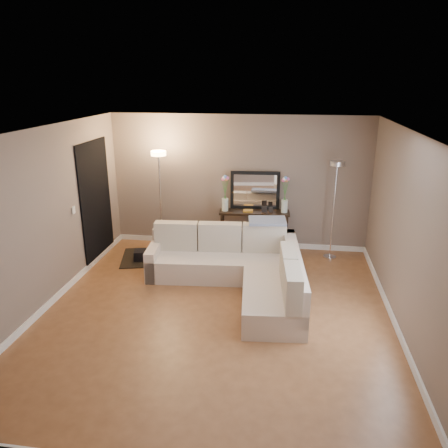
# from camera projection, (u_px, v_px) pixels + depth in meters

# --- Properties ---
(floor) EXTENTS (5.00, 5.50, 0.01)m
(floor) POSITION_uv_depth(u_px,v_px,m) (216.00, 314.00, 6.32)
(floor) COLOR brown
(floor) RESTS_ON ground
(ceiling) EXTENTS (5.00, 5.50, 0.01)m
(ceiling) POSITION_uv_depth(u_px,v_px,m) (215.00, 131.00, 5.49)
(ceiling) COLOR white
(ceiling) RESTS_ON ground
(wall_back) EXTENTS (5.00, 0.02, 2.60)m
(wall_back) POSITION_uv_depth(u_px,v_px,m) (239.00, 183.00, 8.49)
(wall_back) COLOR #77675B
(wall_back) RESTS_ON ground
(wall_front) EXTENTS (5.00, 0.02, 2.60)m
(wall_front) POSITION_uv_depth(u_px,v_px,m) (156.00, 347.00, 3.32)
(wall_front) COLOR #77675B
(wall_front) RESTS_ON ground
(wall_left) EXTENTS (0.02, 5.50, 2.60)m
(wall_left) POSITION_uv_depth(u_px,v_px,m) (43.00, 220.00, 6.25)
(wall_left) COLOR #77675B
(wall_left) RESTS_ON ground
(wall_right) EXTENTS (0.02, 5.50, 2.60)m
(wall_right) POSITION_uv_depth(u_px,v_px,m) (409.00, 238.00, 5.56)
(wall_right) COLOR #77675B
(wall_right) RESTS_ON ground
(baseboard_back) EXTENTS (5.00, 0.03, 0.10)m
(baseboard_back) POSITION_uv_depth(u_px,v_px,m) (238.00, 243.00, 8.87)
(baseboard_back) COLOR white
(baseboard_back) RESTS_ON ground
(baseboard_left) EXTENTS (0.03, 5.50, 0.10)m
(baseboard_left) POSITION_uv_depth(u_px,v_px,m) (55.00, 298.00, 6.65)
(baseboard_left) COLOR white
(baseboard_left) RESTS_ON ground
(baseboard_right) EXTENTS (0.03, 5.50, 0.10)m
(baseboard_right) POSITION_uv_depth(u_px,v_px,m) (395.00, 324.00, 5.96)
(baseboard_right) COLOR white
(baseboard_right) RESTS_ON ground
(doorway) EXTENTS (0.02, 1.20, 2.20)m
(doorway) POSITION_uv_depth(u_px,v_px,m) (96.00, 202.00, 7.91)
(doorway) COLOR black
(doorway) RESTS_ON ground
(switch_plate) EXTENTS (0.02, 0.08, 0.12)m
(switch_plate) POSITION_uv_depth(u_px,v_px,m) (74.00, 210.00, 7.08)
(switch_plate) COLOR white
(switch_plate) RESTS_ON ground
(sectional_sofa) EXTENTS (2.68, 2.45, 0.88)m
(sectional_sofa) POSITION_uv_depth(u_px,v_px,m) (240.00, 268.00, 7.06)
(sectional_sofa) COLOR beige
(sectional_sofa) RESTS_ON floor
(throw_blanket) EXTENTS (0.67, 0.45, 0.08)m
(throw_blanket) POSITION_uv_depth(u_px,v_px,m) (267.00, 221.00, 7.42)
(throw_blanket) COLOR gray
(throw_blanket) RESTS_ON sectional_sofa
(console_table) EXTENTS (1.35, 0.44, 0.82)m
(console_table) POSITION_uv_depth(u_px,v_px,m) (250.00, 229.00, 8.44)
(console_table) COLOR black
(console_table) RESTS_ON floor
(leaning_mirror) EXTENTS (0.94, 0.10, 0.74)m
(leaning_mirror) POSITION_uv_depth(u_px,v_px,m) (255.00, 190.00, 8.36)
(leaning_mirror) COLOR black
(leaning_mirror) RESTS_ON console_table
(table_decor) EXTENTS (0.57, 0.13, 0.13)m
(table_decor) POSITION_uv_depth(u_px,v_px,m) (254.00, 211.00, 8.28)
(table_decor) COLOR orange
(table_decor) RESTS_ON console_table
(flower_vase_left) EXTENTS (0.16, 0.13, 0.70)m
(flower_vase_left) POSITION_uv_depth(u_px,v_px,m) (225.00, 196.00, 8.27)
(flower_vase_left) COLOR silver
(flower_vase_left) RESTS_ON console_table
(flower_vase_right) EXTENTS (0.16, 0.13, 0.70)m
(flower_vase_right) POSITION_uv_depth(u_px,v_px,m) (285.00, 197.00, 8.18)
(flower_vase_right) COLOR silver
(flower_vase_right) RESTS_ON console_table
(floor_lamp_lit) EXTENTS (0.33, 0.33, 1.96)m
(floor_lamp_lit) POSITION_uv_depth(u_px,v_px,m) (160.00, 182.00, 8.20)
(floor_lamp_lit) COLOR silver
(floor_lamp_lit) RESTS_ON floor
(floor_lamp_unlit) EXTENTS (0.33, 0.33, 1.84)m
(floor_lamp_unlit) POSITION_uv_depth(u_px,v_px,m) (335.00, 191.00, 7.85)
(floor_lamp_unlit) COLOR silver
(floor_lamp_unlit) RESTS_ON floor
(charcoal_rug) EXTENTS (1.47, 1.23, 0.02)m
(charcoal_rug) POSITION_uv_depth(u_px,v_px,m) (157.00, 257.00, 8.28)
(charcoal_rug) COLOR black
(charcoal_rug) RESTS_ON floor
(black_bag) EXTENTS (0.41, 0.33, 0.23)m
(black_bag) POSITION_uv_depth(u_px,v_px,m) (144.00, 256.00, 8.15)
(black_bag) COLOR black
(black_bag) RESTS_ON charcoal_rug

